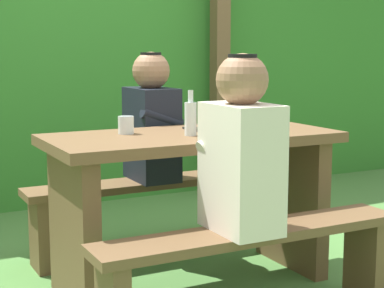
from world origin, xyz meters
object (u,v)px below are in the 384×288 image
at_px(bench_near, 253,256).
at_px(person_white_shirt, 241,150).
at_px(bottle_left, 191,118).
at_px(cell_phone, 194,129).
at_px(picnic_table, 192,183).
at_px(bench_far, 148,200).
at_px(drinking_glass, 126,125).
at_px(person_black_coat, 152,121).

bearing_deg(bench_near, person_white_shirt, 176.91).
relative_size(bottle_left, cell_phone, 1.52).
distance_m(picnic_table, cell_phone, 0.28).
relative_size(picnic_table, cell_phone, 10.00).
xyz_separation_m(picnic_table, bench_far, (0.00, 0.55, -0.21)).
bearing_deg(person_white_shirt, bench_far, 86.80).
distance_m(drinking_glass, bottle_left, 0.32).
height_order(person_white_shirt, drinking_glass, person_white_shirt).
bearing_deg(picnic_table, person_white_shirt, -96.41).
height_order(picnic_table, bench_near, picnic_table).
xyz_separation_m(person_white_shirt, bottle_left, (0.02, 0.48, 0.09)).
distance_m(picnic_table, bench_far, 0.59).
xyz_separation_m(person_white_shirt, cell_phone, (0.12, 0.64, 0.01)).
bearing_deg(bench_near, drinking_glass, 113.39).
distance_m(person_black_coat, drinking_glass, 0.53).
bearing_deg(person_black_coat, bench_near, -91.50).
bearing_deg(bench_far, person_white_shirt, -93.20).
bearing_deg(person_black_coat, drinking_glass, -127.16).
relative_size(person_black_coat, drinking_glass, 8.48).
bearing_deg(drinking_glass, cell_phone, -4.38).
distance_m(bench_near, person_white_shirt, 0.46).
xyz_separation_m(bench_near, bottle_left, (-0.04, 0.48, 0.54)).
relative_size(bench_near, person_white_shirt, 1.95).
height_order(drinking_glass, bottle_left, bottle_left).
bearing_deg(bottle_left, bench_far, 85.90).
bearing_deg(person_black_coat, bench_far, 173.42).
bearing_deg(picnic_table, person_black_coat, 86.99).
relative_size(bench_far, cell_phone, 10.00).
height_order(picnic_table, bottle_left, bottle_left).
xyz_separation_m(drinking_glass, bottle_left, (0.25, -0.20, 0.04)).
height_order(bench_far, cell_phone, cell_phone).
distance_m(person_white_shirt, person_black_coat, 1.10).
height_order(person_white_shirt, person_black_coat, same).
bearing_deg(bottle_left, drinking_glass, 141.62).
xyz_separation_m(picnic_table, cell_phone, (0.06, 0.10, 0.25)).
relative_size(person_white_shirt, bottle_left, 3.38).
relative_size(bench_far, bottle_left, 6.58).
height_order(picnic_table, person_black_coat, person_black_coat).
height_order(bench_near, bench_far, same).
distance_m(person_black_coat, bottle_left, 0.63).
height_order(bench_near, cell_phone, cell_phone).
distance_m(picnic_table, drinking_glass, 0.43).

